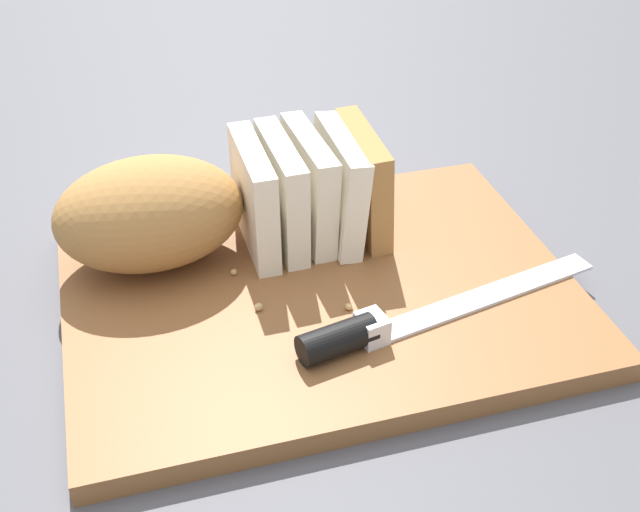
# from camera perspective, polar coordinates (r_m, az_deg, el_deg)

# --- Properties ---
(ground_plane) EXTENTS (3.00, 3.00, 0.00)m
(ground_plane) POSITION_cam_1_polar(r_m,az_deg,el_deg) (0.68, -0.00, -3.33)
(ground_plane) COLOR #4C4C51
(cutting_board) EXTENTS (0.42, 0.32, 0.02)m
(cutting_board) POSITION_cam_1_polar(r_m,az_deg,el_deg) (0.68, -0.00, -2.71)
(cutting_board) COLOR brown
(cutting_board) RESTS_ON ground_plane
(bread_loaf) EXTENTS (0.28, 0.11, 0.09)m
(bread_loaf) POSITION_cam_1_polar(r_m,az_deg,el_deg) (0.70, -7.49, 3.66)
(bread_loaf) COLOR #A8753D
(bread_loaf) RESTS_ON cutting_board
(bread_knife) EXTENTS (0.27, 0.07, 0.02)m
(bread_knife) POSITION_cam_1_polar(r_m,az_deg,el_deg) (0.62, 4.19, -4.96)
(bread_knife) COLOR silver
(bread_knife) RESTS_ON cutting_board
(crumb_near_knife) EXTENTS (0.01, 0.01, 0.01)m
(crumb_near_knife) POSITION_cam_1_polar(r_m,az_deg,el_deg) (0.65, -4.30, -3.57)
(crumb_near_knife) COLOR tan
(crumb_near_knife) RESTS_ON cutting_board
(crumb_near_loaf) EXTENTS (0.01, 0.01, 0.01)m
(crumb_near_loaf) POSITION_cam_1_polar(r_m,az_deg,el_deg) (0.69, -6.03, -1.12)
(crumb_near_loaf) COLOR tan
(crumb_near_loaf) RESTS_ON cutting_board
(crumb_stray_left) EXTENTS (0.01, 0.01, 0.01)m
(crumb_stray_left) POSITION_cam_1_polar(r_m,az_deg,el_deg) (0.65, 2.01, -3.56)
(crumb_stray_left) COLOR tan
(crumb_stray_left) RESTS_ON cutting_board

